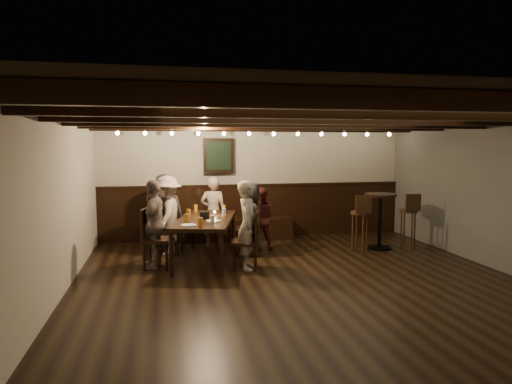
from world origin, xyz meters
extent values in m
plane|color=black|center=(0.00, 0.00, 0.00)|extent=(7.00, 7.00, 0.00)
plane|color=black|center=(0.00, 0.00, 2.40)|extent=(7.00, 7.00, 0.00)
plane|color=beige|center=(0.00, 3.50, 1.20)|extent=(6.50, 0.00, 6.50)
plane|color=#52524F|center=(3.25, 0.00, 1.20)|extent=(0.00, 7.00, 7.00)
plane|color=beige|center=(-3.25, 0.00, 1.20)|extent=(0.00, 7.00, 7.00)
cube|color=black|center=(0.00, 3.46, 0.55)|extent=(6.50, 0.08, 1.10)
cube|color=black|center=(-0.80, 3.20, 0.23)|extent=(3.00, 0.45, 0.45)
cube|color=black|center=(-0.80, 3.40, 1.75)|extent=(0.62, 0.12, 0.72)
cube|color=black|center=(-0.80, 3.33, 1.75)|extent=(0.50, 0.02, 0.58)
cube|color=black|center=(0.00, -2.90, 2.31)|extent=(6.50, 0.10, 0.16)
cube|color=black|center=(0.00, -1.74, 2.31)|extent=(6.50, 0.10, 0.16)
cube|color=black|center=(0.00, -0.58, 2.31)|extent=(6.50, 0.10, 0.16)
cube|color=black|center=(0.00, 0.58, 2.31)|extent=(6.50, 0.10, 0.16)
cube|color=black|center=(0.00, 1.74, 2.31)|extent=(6.50, 0.10, 0.16)
cube|color=black|center=(0.00, 2.90, 2.31)|extent=(6.50, 0.10, 0.16)
sphere|color=#FFE099|center=(-2.75, 2.88, 2.19)|extent=(0.07, 0.07, 0.07)
sphere|color=#FFE099|center=(-1.38, 2.88, 2.19)|extent=(0.07, 0.07, 0.07)
sphere|color=#FFE099|center=(0.00, 2.88, 2.19)|extent=(0.07, 0.07, 0.07)
sphere|color=#FFE099|center=(1.38, 2.88, 2.19)|extent=(0.07, 0.07, 0.07)
sphere|color=#FFE099|center=(2.75, 2.88, 2.19)|extent=(0.07, 0.07, 0.07)
cube|color=black|center=(-1.25, 1.62, 0.71)|extent=(1.32, 2.12, 0.06)
cylinder|color=black|center=(-1.84, 0.81, 0.34)|extent=(0.06, 0.06, 0.68)
cylinder|color=black|center=(-1.40, 2.60, 0.34)|extent=(0.06, 0.06, 0.68)
cylinder|color=black|center=(-1.09, 0.63, 0.34)|extent=(0.06, 0.06, 0.68)
cylinder|color=black|center=(-0.66, 2.42, 0.34)|extent=(0.06, 0.06, 0.68)
cube|color=black|center=(-1.82, 2.22, 0.43)|extent=(0.50, 0.50, 0.05)
cube|color=black|center=(-2.00, 2.26, 0.68)|extent=(0.14, 0.41, 0.45)
cube|color=black|center=(-2.03, 1.34, 0.46)|extent=(0.53, 0.53, 0.05)
cube|color=black|center=(-2.23, 1.39, 0.72)|extent=(0.14, 0.44, 0.48)
cube|color=black|center=(-0.46, 1.89, 0.47)|extent=(0.54, 0.54, 0.05)
cube|color=black|center=(-0.26, 1.84, 0.74)|extent=(0.15, 0.45, 0.49)
cube|color=black|center=(-0.67, 1.01, 0.43)|extent=(0.50, 0.50, 0.05)
cube|color=black|center=(-0.49, 0.97, 0.68)|extent=(0.14, 0.41, 0.46)
imported|color=#28282A|center=(-1.91, 2.70, 0.72)|extent=(0.79, 0.61, 1.44)
imported|color=gray|center=(-1.00, 2.64, 0.68)|extent=(0.56, 0.44, 1.37)
imported|color=#4E1C1A|center=(-0.16, 2.28, 0.59)|extent=(0.66, 0.57, 1.18)
imported|color=gray|center=(-1.87, 2.23, 0.71)|extent=(0.73, 1.02, 1.43)
imported|color=slate|center=(-2.08, 1.36, 0.71)|extent=(0.54, 0.89, 1.43)
imported|color=#242426|center=(-0.41, 1.88, 0.66)|extent=(0.56, 0.72, 1.31)
imported|color=#9E9485|center=(-0.63, 1.00, 0.71)|extent=(0.45, 0.58, 1.42)
cylinder|color=#BF7219|center=(-1.36, 2.36, 0.81)|extent=(0.07, 0.07, 0.14)
cylinder|color=#BF7219|center=(-0.85, 2.19, 0.81)|extent=(0.07, 0.07, 0.14)
cylinder|color=#BF7219|center=(-1.52, 1.78, 0.81)|extent=(0.07, 0.07, 0.14)
cylinder|color=silver|center=(-0.91, 1.74, 0.81)|extent=(0.07, 0.07, 0.14)
cylinder|color=#BF7219|center=(-1.57, 1.23, 0.81)|extent=(0.07, 0.07, 0.14)
cylinder|color=silver|center=(-1.18, 1.03, 0.81)|extent=(0.07, 0.07, 0.14)
cylinder|color=#BF7219|center=(-1.39, 0.83, 0.81)|extent=(0.07, 0.07, 0.14)
cylinder|color=white|center=(-1.56, 0.97, 0.75)|extent=(0.24, 0.24, 0.01)
cylinder|color=white|center=(-1.14, 1.28, 0.75)|extent=(0.24, 0.24, 0.01)
cube|color=black|center=(-1.26, 1.57, 0.80)|extent=(0.15, 0.10, 0.12)
cylinder|color=beige|center=(-1.06, 1.88, 0.76)|extent=(0.05, 0.05, 0.05)
cylinder|color=black|center=(2.09, 1.88, 0.02)|extent=(0.44, 0.44, 0.04)
cylinder|color=black|center=(2.09, 1.88, 0.52)|extent=(0.07, 0.07, 0.99)
cylinder|color=black|center=(2.09, 1.88, 1.03)|extent=(0.60, 0.60, 0.05)
cylinder|color=#342210|center=(1.59, 1.68, 0.74)|extent=(0.34, 0.34, 0.05)
cube|color=#342210|center=(1.58, 1.52, 0.91)|extent=(0.30, 0.05, 0.32)
cylinder|color=#342210|center=(2.59, 1.73, 0.74)|extent=(0.34, 0.34, 0.05)
cube|color=#342210|center=(2.58, 1.57, 0.91)|extent=(0.30, 0.04, 0.32)
camera|label=1|loc=(-1.92, -6.02, 1.99)|focal=32.00mm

